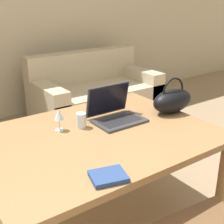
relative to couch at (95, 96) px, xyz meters
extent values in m
cube|color=olive|center=(-1.10, -1.78, 0.42)|extent=(1.41, 1.05, 0.04)
cylinder|color=olive|center=(-0.46, -2.25, 0.06)|extent=(0.06, 0.06, 0.68)
cylinder|color=olive|center=(-0.46, -1.32, 0.06)|extent=(0.06, 0.06, 0.68)
cube|color=#C1B293|center=(0.00, -0.05, -0.07)|extent=(1.56, 0.84, 0.42)
cube|color=#C1B293|center=(0.00, 0.27, 0.34)|extent=(1.56, 0.20, 0.40)
cube|color=#C1B293|center=(-0.68, -0.05, 0.00)|extent=(0.20, 0.84, 0.56)
cube|color=#C1B293|center=(0.68, -0.05, 0.00)|extent=(0.20, 0.84, 0.56)
cube|color=#38383D|center=(-0.88, -1.71, 0.45)|extent=(0.33, 0.22, 0.02)
cube|color=black|center=(-0.88, -1.72, 0.46)|extent=(0.28, 0.14, 0.00)
cube|color=#38383D|center=(-0.88, -1.57, 0.56)|extent=(0.33, 0.05, 0.22)
cube|color=black|center=(-0.88, -1.58, 0.56)|extent=(0.30, 0.05, 0.19)
cylinder|color=silver|center=(-1.13, -1.64, 0.49)|extent=(0.07, 0.07, 0.10)
cylinder|color=silver|center=(-1.26, -1.60, 0.44)|extent=(0.06, 0.06, 0.01)
cylinder|color=silver|center=(-1.26, -1.60, 0.48)|extent=(0.01, 0.01, 0.07)
cone|color=silver|center=(-1.26, -1.60, 0.55)|extent=(0.06, 0.06, 0.07)
ellipsoid|color=black|center=(-0.46, -1.77, 0.52)|extent=(0.33, 0.17, 0.17)
torus|color=black|center=(-0.46, -1.77, 0.59)|extent=(0.20, 0.01, 0.20)
cube|color=navy|center=(-1.32, -2.22, 0.45)|extent=(0.19, 0.17, 0.02)
camera|label=1|loc=(-2.02, -3.23, 1.25)|focal=50.00mm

